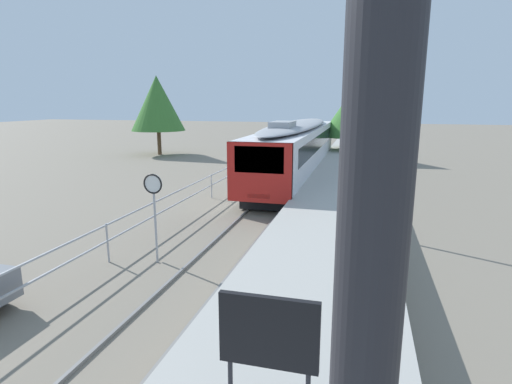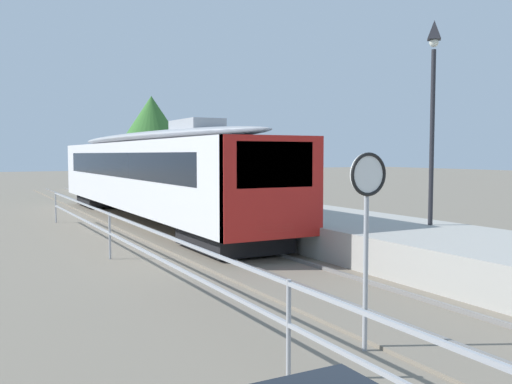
{
  "view_description": "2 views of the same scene",
  "coord_description": "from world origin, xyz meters",
  "px_view_note": "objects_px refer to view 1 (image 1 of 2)",
  "views": [
    {
      "loc": [
        4.2,
        1.54,
        4.88
      ],
      "look_at": [
        0.4,
        15.97,
        1.6
      ],
      "focal_mm": 28.81,
      "sensor_mm": 36.0,
      "label": 1
    },
    {
      "loc": [
        -6.85,
        6.27,
        2.78
      ],
      "look_at": [
        0.0,
        18.97,
        1.8
      ],
      "focal_mm": 39.21,
      "sensor_mm": 36.0,
      "label": 2
    }
  ],
  "objects_px": {
    "commuter_train": "(297,145)",
    "platform_lamp_mid_platform": "(367,109)",
    "speed_limit_sign": "(154,196)",
    "platform_lamp_near_end": "(371,262)",
    "platform_notice_board": "(269,337)"
  },
  "relations": [
    {
      "from": "platform_notice_board",
      "to": "speed_limit_sign",
      "type": "height_order",
      "value": "speed_limit_sign"
    },
    {
      "from": "commuter_train",
      "to": "platform_lamp_mid_platform",
      "type": "height_order",
      "value": "platform_lamp_mid_platform"
    },
    {
      "from": "platform_lamp_mid_platform",
      "to": "speed_limit_sign",
      "type": "xyz_separation_m",
      "value": [
        -6.04,
        -4.71,
        -2.5
      ]
    },
    {
      "from": "platform_lamp_mid_platform",
      "to": "platform_notice_board",
      "type": "height_order",
      "value": "platform_lamp_mid_platform"
    },
    {
      "from": "platform_lamp_mid_platform",
      "to": "platform_lamp_near_end",
      "type": "bearing_deg",
      "value": -90.0
    },
    {
      "from": "commuter_train",
      "to": "platform_lamp_near_end",
      "type": "relative_size",
      "value": 3.76
    },
    {
      "from": "commuter_train",
      "to": "platform_lamp_mid_platform",
      "type": "xyz_separation_m",
      "value": [
        4.23,
        -10.86,
        2.47
      ]
    },
    {
      "from": "platform_lamp_mid_platform",
      "to": "platform_notice_board",
      "type": "distance_m",
      "value": 11.58
    },
    {
      "from": "platform_lamp_near_end",
      "to": "speed_limit_sign",
      "type": "relative_size",
      "value": 1.91
    },
    {
      "from": "platform_lamp_mid_platform",
      "to": "speed_limit_sign",
      "type": "height_order",
      "value": "platform_lamp_mid_platform"
    },
    {
      "from": "platform_lamp_near_end",
      "to": "platform_notice_board",
      "type": "xyz_separation_m",
      "value": [
        -0.98,
        3.55,
        -2.44
      ]
    },
    {
      "from": "commuter_train",
      "to": "platform_notice_board",
      "type": "relative_size",
      "value": 11.17
    },
    {
      "from": "platform_lamp_mid_platform",
      "to": "speed_limit_sign",
      "type": "distance_m",
      "value": 8.06
    },
    {
      "from": "commuter_train",
      "to": "platform_lamp_mid_platform",
      "type": "distance_m",
      "value": 11.91
    },
    {
      "from": "commuter_train",
      "to": "speed_limit_sign",
      "type": "xyz_separation_m",
      "value": [
        -1.82,
        -15.57,
        -0.02
      ]
    }
  ]
}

